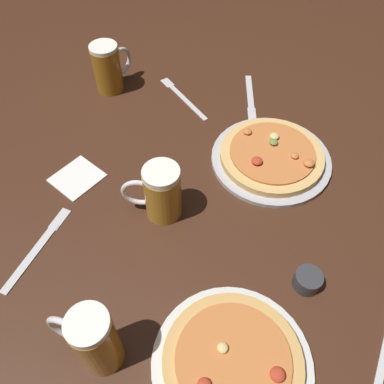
% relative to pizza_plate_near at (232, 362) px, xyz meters
% --- Properties ---
extents(ground_plane, '(2.40, 2.40, 0.03)m').
position_rel_pizza_plate_near_xyz_m(ground_plane, '(-0.15, 0.36, -0.03)').
color(ground_plane, '#3D2114').
extents(pizza_plate_near, '(0.29, 0.29, 0.05)m').
position_rel_pizza_plate_near_xyz_m(pizza_plate_near, '(0.00, 0.00, 0.00)').
color(pizza_plate_near, silver).
rests_on(pizza_plate_near, ground_plane).
extents(pizza_plate_far, '(0.31, 0.31, 0.05)m').
position_rel_pizza_plate_near_xyz_m(pizza_plate_far, '(0.03, 0.52, 0.00)').
color(pizza_plate_far, '#B2B2B7').
rests_on(pizza_plate_far, ground_plane).
extents(beer_mug_dark, '(0.09, 0.13, 0.15)m').
position_rel_pizza_plate_near_xyz_m(beer_mug_dark, '(-0.48, 0.73, 0.06)').
color(beer_mug_dark, '#9E6619').
rests_on(beer_mug_dark, ground_plane).
extents(beer_mug_amber, '(0.14, 0.07, 0.17)m').
position_rel_pizza_plate_near_xyz_m(beer_mug_amber, '(-0.24, -0.03, 0.07)').
color(beer_mug_amber, '#9E6619').
rests_on(beer_mug_amber, ground_plane).
extents(beer_mug_pale, '(0.14, 0.08, 0.14)m').
position_rel_pizza_plate_near_xyz_m(beer_mug_pale, '(-0.21, 0.31, 0.05)').
color(beer_mug_pale, '#B27A23').
rests_on(beer_mug_pale, ground_plane).
extents(ramekin_sauce, '(0.06, 0.06, 0.04)m').
position_rel_pizza_plate_near_xyz_m(ramekin_sauce, '(0.13, 0.19, 0.00)').
color(ramekin_sauce, '#333338').
rests_on(ramekin_sauce, ground_plane).
extents(napkin_folded, '(0.15, 0.15, 0.01)m').
position_rel_pizza_plate_near_xyz_m(napkin_folded, '(-0.45, 0.37, -0.01)').
color(napkin_folded, white).
rests_on(napkin_folded, ground_plane).
extents(fork_left, '(0.18, 0.18, 0.01)m').
position_rel_pizza_plate_near_xyz_m(fork_left, '(-0.25, 0.73, -0.01)').
color(fork_left, silver).
rests_on(fork_left, ground_plane).
extents(knife_right, '(0.07, 0.23, 0.01)m').
position_rel_pizza_plate_near_xyz_m(knife_right, '(-0.45, 0.16, -0.01)').
color(knife_right, silver).
rests_on(knife_right, ground_plane).
extents(knife_spare, '(0.06, 0.22, 0.01)m').
position_rel_pizza_plate_near_xyz_m(knife_spare, '(-0.05, 0.77, -0.01)').
color(knife_spare, silver).
rests_on(knife_spare, ground_plane).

